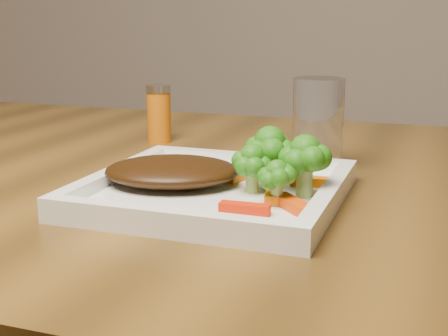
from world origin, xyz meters
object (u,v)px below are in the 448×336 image
(plate, at_px, (215,194))
(spice_shaker, at_px, (159,114))
(drinking_glass, at_px, (318,124))
(steak, at_px, (172,171))

(plate, height_order, spice_shaker, spice_shaker)
(plate, relative_size, spice_shaker, 2.93)
(plate, xyz_separation_m, spice_shaker, (-0.20, 0.27, 0.04))
(plate, relative_size, drinking_glass, 2.25)
(drinking_glass, bearing_deg, steak, -125.94)
(plate, bearing_deg, spice_shaker, 125.92)
(plate, bearing_deg, drinking_glass, 67.60)
(steak, distance_m, spice_shaker, 0.31)
(steak, relative_size, drinking_glass, 1.28)
(plate, distance_m, spice_shaker, 0.34)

